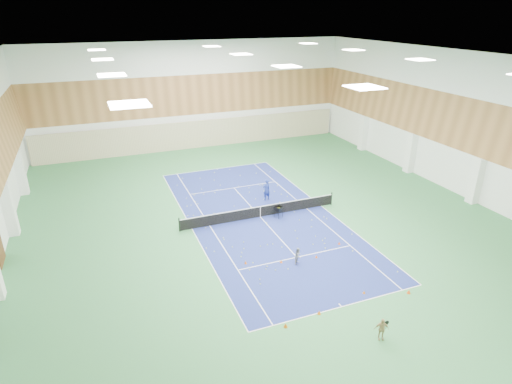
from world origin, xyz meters
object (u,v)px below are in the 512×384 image
tennis_net (260,211)px  child_court (298,256)px  ball_cart (278,212)px  child_apron (382,329)px  coach (267,190)px

tennis_net → child_court: size_ratio=11.52×
child_court → ball_cart: (1.54, 6.45, -0.08)m
tennis_net → ball_cart: tennis_net is taller
child_court → child_apron: child_apron is taller
tennis_net → child_apron: size_ratio=10.43×
child_court → child_apron: size_ratio=0.91×
child_court → ball_cart: 6.63m
coach → child_apron: size_ratio=1.52×
ball_cart → child_apron: bearing=-116.4°
coach → ball_cart: (-0.46, -3.50, -0.45)m
child_apron → ball_cart: 14.14m
tennis_net → coach: bearing=59.0°
tennis_net → coach: size_ratio=6.87×
coach → child_court: 10.15m
tennis_net → child_court: child_court is taller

